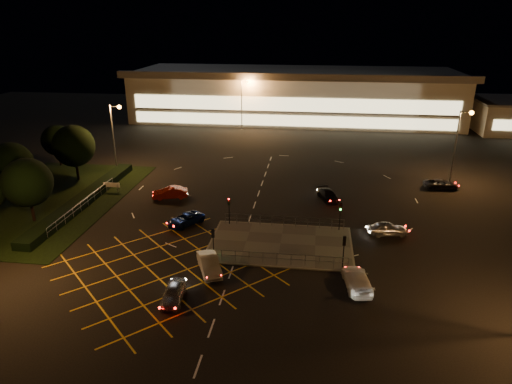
# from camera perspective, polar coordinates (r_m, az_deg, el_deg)

# --- Properties ---
(ground) EXTENTS (180.00, 180.00, 0.00)m
(ground) POSITION_cam_1_polar(r_m,az_deg,el_deg) (48.49, 0.90, -5.34)
(ground) COLOR black
(ground) RESTS_ON ground
(pedestrian_island) EXTENTS (14.00, 9.00, 0.12)m
(pedestrian_island) POSITION_cam_1_polar(r_m,az_deg,el_deg) (46.52, 3.08, -6.49)
(pedestrian_island) COLOR #4C4944
(pedestrian_island) RESTS_ON ground
(grass_verge) EXTENTS (18.00, 30.00, 0.08)m
(grass_verge) POSITION_cam_1_polar(r_m,az_deg,el_deg) (62.95, -24.62, -0.97)
(grass_verge) COLOR black
(grass_verge) RESTS_ON ground
(hedge) EXTENTS (2.00, 26.00, 1.00)m
(hedge) POSITION_cam_1_polar(r_m,az_deg,el_deg) (60.32, -20.64, -0.82)
(hedge) COLOR black
(hedge) RESTS_ON ground
(supermarket) EXTENTS (72.00, 26.50, 10.50)m
(supermarket) POSITION_cam_1_polar(r_m,az_deg,el_deg) (106.52, 4.85, 12.10)
(supermarket) COLOR beige
(supermarket) RESTS_ON ground
(streetlight_nw) EXTENTS (1.78, 0.56, 10.03)m
(streetlight_nw) POSITION_cam_1_polar(r_m,az_deg,el_deg) (69.13, -17.20, 7.53)
(streetlight_nw) COLOR slate
(streetlight_nw) RESTS_ON ground
(streetlight_ne) EXTENTS (1.78, 0.56, 10.03)m
(streetlight_ne) POSITION_cam_1_polar(r_m,az_deg,el_deg) (67.82, 24.16, 6.39)
(streetlight_ne) COLOR slate
(streetlight_ne) RESTS_ON ground
(streetlight_far_left) EXTENTS (1.78, 0.56, 10.03)m
(streetlight_far_left) POSITION_cam_1_polar(r_m,az_deg,el_deg) (93.55, -1.55, 11.73)
(streetlight_far_left) COLOR slate
(streetlight_far_left) RESTS_ON ground
(streetlight_far_right) EXTENTS (1.78, 0.56, 10.03)m
(streetlight_far_right) POSITION_cam_1_polar(r_m,az_deg,el_deg) (97.79, 22.92, 10.53)
(streetlight_far_right) COLOR slate
(streetlight_far_right) RESTS_ON ground
(signal_sw) EXTENTS (0.28, 0.30, 3.15)m
(signal_sw) POSITION_cam_1_polar(r_m,az_deg,el_deg) (42.76, -5.37, -5.68)
(signal_sw) COLOR black
(signal_sw) RESTS_ON pedestrian_island
(signal_se) EXTENTS (0.28, 0.30, 3.15)m
(signal_se) POSITION_cam_1_polar(r_m,az_deg,el_deg) (41.93, 10.95, -6.56)
(signal_se) COLOR black
(signal_se) RESTS_ON pedestrian_island
(signal_nw) EXTENTS (0.28, 0.30, 3.15)m
(signal_nw) POSITION_cam_1_polar(r_m,az_deg,el_deg) (49.87, -3.39, -1.62)
(signal_nw) COLOR black
(signal_nw) RESTS_ON pedestrian_island
(signal_ne) EXTENTS (0.28, 0.30, 3.15)m
(signal_ne) POSITION_cam_1_polar(r_m,az_deg,el_deg) (49.16, 10.50, -2.30)
(signal_ne) COLOR black
(signal_ne) RESTS_ON pedestrian_island
(tree_b) EXTENTS (5.40, 5.40, 7.35)m
(tree_b) POSITION_cam_1_polar(r_m,az_deg,el_deg) (63.77, -28.30, 3.08)
(tree_b) COLOR black
(tree_b) RESTS_ON ground
(tree_c) EXTENTS (5.76, 5.76, 7.84)m
(tree_c) POSITION_cam_1_polar(r_m,az_deg,el_deg) (68.03, -21.83, 5.36)
(tree_c) COLOR black
(tree_c) RESTS_ON ground
(tree_d) EXTENTS (4.68, 4.68, 6.37)m
(tree_d) POSITION_cam_1_polar(r_m,az_deg,el_deg) (76.24, -23.59, 5.93)
(tree_d) COLOR black
(tree_d) RESTS_ON ground
(tree_e) EXTENTS (5.40, 5.40, 7.35)m
(tree_e) POSITION_cam_1_polar(r_m,az_deg,el_deg) (55.72, -26.69, 1.06)
(tree_e) COLOR black
(tree_e) RESTS_ON ground
(car_near_silver) EXTENTS (1.91, 4.08, 1.35)m
(car_near_silver) POSITION_cam_1_polar(r_m,az_deg,el_deg) (38.29, -10.30, -12.31)
(car_near_silver) COLOR #A5A8AC
(car_near_silver) RESTS_ON ground
(car_queue_white) EXTENTS (3.27, 4.75, 1.48)m
(car_queue_white) POSITION_cam_1_polar(r_m,az_deg,el_deg) (41.72, -5.87, -8.95)
(car_queue_white) COLOR silver
(car_queue_white) RESTS_ON ground
(car_left_blue) EXTENTS (4.20, 4.79, 1.23)m
(car_left_blue) POSITION_cam_1_polar(r_m,az_deg,el_deg) (51.13, -8.80, -3.40)
(car_left_blue) COLOR #0B1745
(car_left_blue) RESTS_ON ground
(car_far_dkgrey) EXTENTS (3.19, 4.60, 1.24)m
(car_far_dkgrey) POSITION_cam_1_polar(r_m,az_deg,el_deg) (58.10, 9.00, -0.37)
(car_far_dkgrey) COLOR black
(car_far_dkgrey) RESTS_ON ground
(car_right_silver) EXTENTS (4.39, 2.32, 1.42)m
(car_right_silver) POSITION_cam_1_polar(r_m,az_deg,el_deg) (50.11, 16.13, -4.41)
(car_right_silver) COLOR silver
(car_right_silver) RESTS_ON ground
(car_circ_red) EXTENTS (4.70, 2.79, 1.46)m
(car_circ_red) POSITION_cam_1_polar(r_m,az_deg,el_deg) (58.82, -10.71, -0.10)
(car_circ_red) COLOR maroon
(car_circ_red) RESTS_ON ground
(car_east_grey) EXTENTS (4.67, 2.45, 1.26)m
(car_east_grey) POSITION_cam_1_polar(r_m,az_deg,el_deg) (65.92, 22.14, 0.90)
(car_east_grey) COLOR black
(car_east_grey) RESTS_ON ground
(car_approach_white) EXTENTS (2.68, 5.21, 1.45)m
(car_approach_white) POSITION_cam_1_polar(r_m,az_deg,el_deg) (40.21, 12.54, -10.66)
(car_approach_white) COLOR silver
(car_approach_white) RESTS_ON ground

